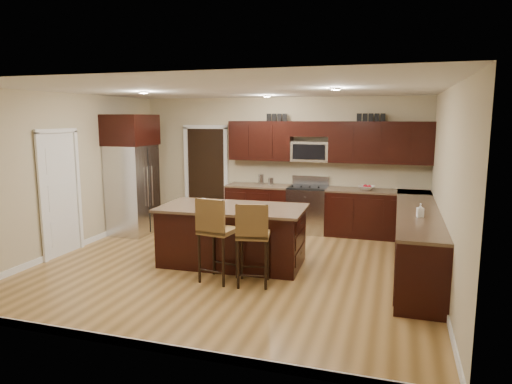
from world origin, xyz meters
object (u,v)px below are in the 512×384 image
(refrigerator, at_px, (132,173))
(range, at_px, (308,209))
(stool_mid, at_px, (215,230))
(island, at_px, (233,237))
(stool_right, at_px, (253,235))

(refrigerator, bearing_deg, range, 18.86)
(range, height_order, stool_mid, stool_mid)
(island, distance_m, stool_mid, 0.91)
(range, bearing_deg, refrigerator, -161.14)
(stool_mid, bearing_deg, refrigerator, 150.19)
(stool_right, xyz_separation_m, refrigerator, (-3.16, 2.08, 0.48))
(range, relative_size, refrigerator, 0.47)
(stool_mid, xyz_separation_m, stool_right, (0.55, 0.00, -0.02))
(stool_mid, distance_m, stool_right, 0.55)
(island, height_order, stool_mid, stool_mid)
(range, bearing_deg, island, -107.58)
(island, height_order, stool_right, stool_right)
(stool_mid, height_order, stool_right, stool_mid)
(stool_right, bearing_deg, range, 76.01)
(range, distance_m, stool_mid, 3.29)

